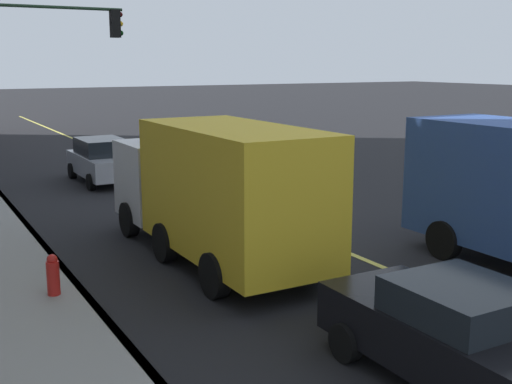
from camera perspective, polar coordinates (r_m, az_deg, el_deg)
name	(u,v)px	position (r m, az deg, el deg)	size (l,w,h in m)	color
ground	(246,211)	(19.56, -0.89, -1.67)	(200.00, 200.00, 0.00)	black
curb_edge	(33,235)	(17.53, -19.25, -3.63)	(80.00, 0.16, 0.15)	slate
lane_stripe_center	(246,210)	(19.56, -0.89, -1.65)	(80.00, 0.16, 0.01)	#D8CC4C
car_black	(459,336)	(9.40, 17.70, -12.16)	(4.28, 1.93, 1.52)	black
car_silver	(102,160)	(24.79, -13.55, 2.80)	(4.16, 1.89, 1.65)	#A8AAB2
car_tan	(227,153)	(26.09, -2.61, 3.48)	(3.94, 2.11, 1.67)	tan
truck_yellow	(216,188)	(14.41, -3.60, 0.35)	(7.46, 2.48, 3.14)	silver
traffic_light_mast	(38,64)	(21.67, -18.85, 10.80)	(0.28, 4.49, 6.46)	#1E3823
fire_hydrant	(53,279)	(12.70, -17.64, -7.38)	(0.24, 0.24, 0.94)	red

